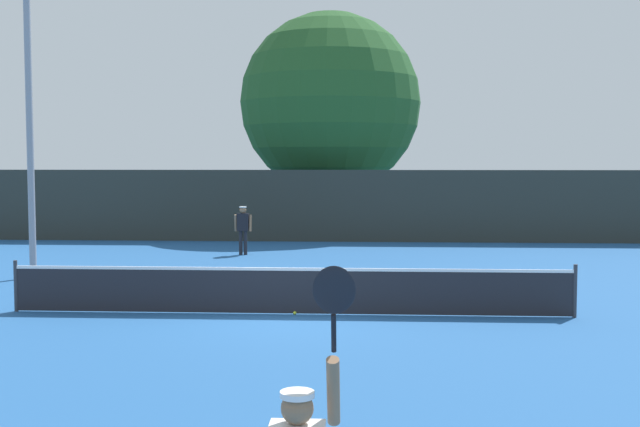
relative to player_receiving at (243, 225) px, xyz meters
The scene contains 8 objects.
ground_plane 10.35m from the player_receiving, 75.91° to the right, with size 120.00×120.00×0.00m, color #235693.
tennis_net 10.31m from the player_receiving, 75.91° to the right, with size 11.54×0.08×1.07m.
perimeter_fence 5.07m from the player_receiving, 60.25° to the left, with size 33.32×0.12×2.77m, color #2D332D.
player_receiving is the anchor object (origin of this frame).
tennis_ball 10.40m from the player_receiving, 75.41° to the right, with size 0.07×0.07×0.07m, color #CCE033.
light_pole 8.13m from the player_receiving, 132.06° to the right, with size 1.18×0.28×8.26m.
large_tree 10.35m from the player_receiving, 74.20° to the left, with size 7.91×7.91×9.61m.
parked_car_near 16.14m from the player_receiving, 53.51° to the left, with size 2.51×4.44×1.69m.
Camera 1 is at (1.50, -15.83, 3.15)m, focal length 44.13 mm.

